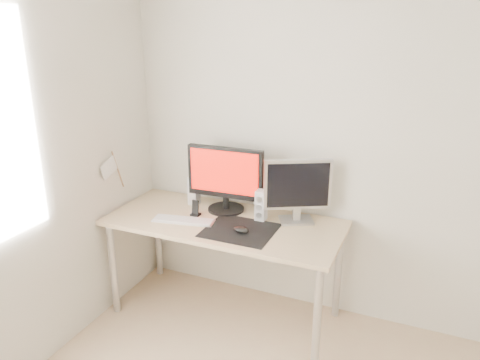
% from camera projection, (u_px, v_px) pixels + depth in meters
% --- Properties ---
extents(wall_back, '(3.50, 0.00, 3.50)m').
position_uv_depth(wall_back, '(380.00, 148.00, 2.97)').
color(wall_back, white).
rests_on(wall_back, ground).
extents(mousepad, '(0.45, 0.40, 0.00)m').
position_uv_depth(mousepad, '(240.00, 230.00, 3.03)').
color(mousepad, black).
rests_on(mousepad, desk).
extents(mouse, '(0.10, 0.06, 0.04)m').
position_uv_depth(mouse, '(241.00, 230.00, 2.99)').
color(mouse, black).
rests_on(mouse, mousepad).
extents(desk, '(1.60, 0.70, 0.73)m').
position_uv_depth(desk, '(224.00, 231.00, 3.20)').
color(desk, '#D1B587').
rests_on(desk, ground).
extents(main_monitor, '(0.55, 0.27, 0.47)m').
position_uv_depth(main_monitor, '(225.00, 177.00, 3.26)').
color(main_monitor, black).
rests_on(main_monitor, desk).
extents(second_monitor, '(0.42, 0.24, 0.43)m').
position_uv_depth(second_monitor, '(298.00, 188.00, 3.09)').
color(second_monitor, '#B0B0B2').
rests_on(second_monitor, desk).
extents(speaker_left, '(0.07, 0.08, 0.21)m').
position_uv_depth(speaker_left, '(194.00, 190.00, 3.43)').
color(speaker_left, silver).
rests_on(speaker_left, desk).
extents(speaker_right, '(0.07, 0.08, 0.21)m').
position_uv_depth(speaker_right, '(261.00, 205.00, 3.15)').
color(speaker_right, silver).
rests_on(speaker_right, desk).
extents(keyboard, '(0.43, 0.19, 0.02)m').
position_uv_depth(keyboard, '(183.00, 220.00, 3.16)').
color(keyboard, silver).
rests_on(keyboard, desk).
extents(phone_dock, '(0.06, 0.05, 0.11)m').
position_uv_depth(phone_dock, '(195.00, 211.00, 3.25)').
color(phone_dock, black).
rests_on(phone_dock, desk).
extents(pennant, '(0.01, 0.23, 0.29)m').
position_uv_depth(pennant, '(112.00, 168.00, 3.24)').
color(pennant, '#A57F54').
rests_on(pennant, wall_left).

